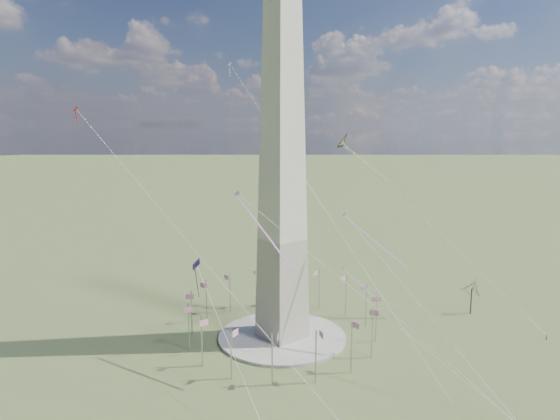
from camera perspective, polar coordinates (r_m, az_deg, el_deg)
ground at (r=145.47m, az=0.25°, el=-14.41°), size 2000.00×2000.00×0.00m
plaza at (r=145.31m, az=0.25°, el=-14.27°), size 36.00×36.00×0.80m
washington_monument at (r=133.26m, az=0.26°, el=4.76°), size 15.56×15.56×100.00m
flagpole_ring at (r=142.65m, az=0.25°, el=-11.74°), size 54.40×54.40×13.00m
tree_near at (r=170.55m, az=21.09°, el=-8.17°), size 7.22×7.22×12.63m
person_east at (r=161.86m, az=28.14°, el=-12.73°), size 0.67×0.53×1.60m
kite_delta_black at (r=163.60m, az=7.49°, el=7.38°), size 13.28×20.34×16.90m
kite_diamond_purple at (r=132.11m, az=-9.54°, el=-6.57°), size 2.77×3.74×10.93m
kite_streamer_left at (r=133.89m, az=9.87°, el=-2.68°), size 6.10×18.40×12.90m
kite_streamer_mid at (r=120.75m, az=-2.88°, el=-0.99°), size 2.18×23.09×15.85m
kite_streamer_right at (r=157.97m, az=9.76°, el=-8.34°), size 16.63×14.92×14.48m
kite_small_red at (r=139.59m, az=-22.30°, el=10.47°), size 1.46×2.22×4.78m
kite_small_white at (r=173.77m, az=-5.79°, el=16.13°), size 1.64×2.41×5.07m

